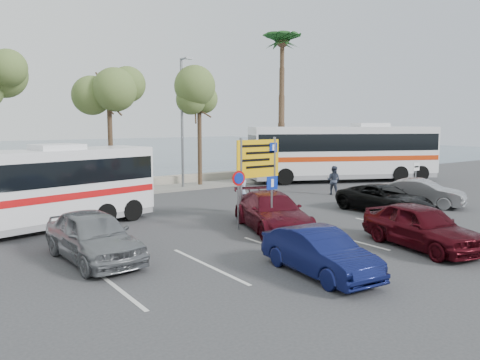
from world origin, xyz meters
TOP-DOWN VIEW (x-y plane):
  - ground at (0.00, 0.00)m, footprint 120.00×120.00m
  - kerb_strip at (0.00, 14.00)m, footprint 44.00×2.40m
  - seawall at (0.00, 16.00)m, footprint 48.00×0.80m
  - sea at (0.00, 60.00)m, footprint 140.00×140.00m
  - tree_mid at (-1.50, 14.00)m, footprint 3.20×3.20m
  - tree_right at (4.50, 14.00)m, footprint 3.20×3.20m
  - palm_tree at (11.50, 14.00)m, footprint 4.80×4.80m
  - street_lamp_right at (3.00, 13.52)m, footprint 0.45×1.15m
  - direction_sign at (1.00, 3.20)m, footprint 2.20×0.12m
  - sign_no_stop at (-0.60, 2.38)m, footprint 0.60×0.08m
  - sign_parking at (-0.20, 0.79)m, footprint 0.50×0.07m
  - sign_taxi at (9.80, 1.49)m, footprint 0.50×0.07m
  - lane_markings at (-1.14, -1.00)m, footprint 12.02×4.20m
  - coach_bus_left at (-7.87, 6.50)m, footprint 11.07×4.48m
  - coach_bus_right at (14.36, 10.50)m, footprint 13.40×8.21m
  - car_silver_a at (-6.68, 1.50)m, footprint 2.10×4.66m
  - car_blue at (-2.00, -3.50)m, footprint 1.73×4.03m
  - car_maroon at (0.40, 1.50)m, footprint 3.59×5.43m
  - car_red at (2.80, -3.50)m, footprint 2.62×4.71m
  - suv_black at (7.00, 1.21)m, footprint 2.23×4.72m
  - car_silver_b at (10.00, 1.24)m, footprint 2.89×4.37m
  - pedestrian_near at (1.49, 5.00)m, footprint 0.85×0.83m
  - pedestrian_far at (9.17, 6.50)m, footprint 0.90×1.00m

SIDE VIEW (x-z plane):
  - ground at x=0.00m, z-range 0.00..0.00m
  - lane_markings at x=-1.14m, z-range 0.00..0.01m
  - sea at x=0.00m, z-range 0.01..0.01m
  - kerb_strip at x=0.00m, z-range 0.00..0.15m
  - seawall at x=0.00m, z-range 0.00..0.60m
  - car_blue at x=-2.00m, z-range 0.00..1.29m
  - suv_black at x=7.00m, z-range 0.00..1.30m
  - car_silver_b at x=10.00m, z-range 0.00..1.36m
  - car_maroon at x=0.40m, z-range 0.00..1.46m
  - car_red at x=2.80m, z-range 0.00..1.51m
  - car_silver_a at x=-6.68m, z-range 0.00..1.55m
  - pedestrian_far at x=9.17m, z-range 0.00..1.69m
  - pedestrian_near at x=1.49m, z-range 0.00..1.96m
  - sign_taxi at x=9.80m, z-range 0.32..2.52m
  - sign_parking at x=-0.20m, z-range 0.34..2.59m
  - coach_bus_left at x=-7.87m, z-range -0.12..3.25m
  - sign_no_stop at x=-0.60m, z-range 0.40..2.75m
  - coach_bus_right at x=14.36m, z-range -0.15..4.04m
  - direction_sign at x=1.00m, z-range 0.63..4.23m
  - street_lamp_right at x=3.00m, z-range 0.59..8.60m
  - tree_right at x=4.50m, z-range 2.47..9.87m
  - tree_mid at x=-1.50m, z-range 2.65..10.65m
  - palm_tree at x=11.50m, z-range 4.27..15.47m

